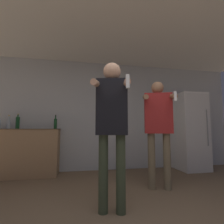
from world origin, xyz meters
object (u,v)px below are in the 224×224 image
bottle_red_label (55,123)px  bottle_tall_gin (9,124)px  bottle_clear_vodka (18,123)px  person_woman_foreground (112,119)px  person_man_side (158,122)px  refrigerator (189,131)px

bottle_red_label → bottle_tall_gin: size_ratio=1.07×
bottle_clear_vodka → bottle_red_label: bearing=0.0°
bottle_clear_vodka → person_woman_foreground: size_ratio=0.18×
bottle_clear_vodka → person_man_side: bearing=-26.5°
refrigerator → person_woman_foreground: bearing=-141.7°
person_man_side → refrigerator: bearing=40.2°
refrigerator → bottle_clear_vodka: bearing=178.0°
bottle_clear_vodka → person_man_side: person_man_side is taller
bottle_tall_gin → person_woman_foreground: 2.60m
bottle_red_label → person_woman_foreground: size_ratio=0.17×
bottle_tall_gin → person_woman_foreground: (1.78, -1.89, 0.01)m
bottle_tall_gin → person_man_side: size_ratio=0.16×
refrigerator → bottle_tall_gin: 4.01m
bottle_tall_gin → person_man_side: (2.68, -1.25, 0.00)m
bottle_tall_gin → refrigerator: bearing=-1.9°
refrigerator → bottle_tall_gin: refrigerator is taller
refrigerator → person_man_side: 1.75m
refrigerator → person_woman_foreground: refrigerator is taller
person_woman_foreground → person_man_side: person_woman_foreground is taller
refrigerator → bottle_red_label: refrigerator is taller
refrigerator → person_woman_foreground: size_ratio=1.02×
bottle_clear_vodka → bottle_tall_gin: size_ratio=1.10×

